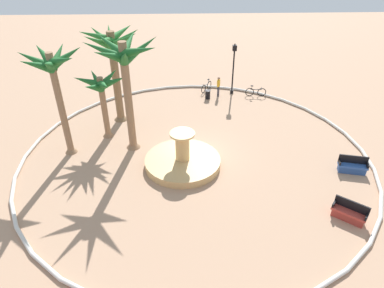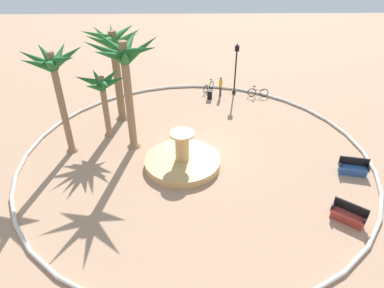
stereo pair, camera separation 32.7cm
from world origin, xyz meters
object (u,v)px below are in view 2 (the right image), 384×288
Objects in this scene: bench_east at (353,169)px; palm_tree_near_fountain at (54,73)px; lamppost at (236,65)px; trash_bin at (210,94)px; palm_tree_mid_plaza at (114,52)px; bicycle_by_lamppost at (209,87)px; bicycle_red_frame at (258,92)px; person_cyclist_helmet at (221,86)px; bench_west at (348,216)px; palm_tree_by_curb at (103,89)px; fountain at (182,161)px; palm_tree_far_side at (125,67)px.

palm_tree_near_fountain is at bearing -8.97° from bench_east.
trash_bin is (2.11, 0.97, -2.09)m from lamppost.
palm_tree_mid_plaza is 9.41m from bicycle_by_lamppost.
bicycle_red_frame is 1.04× the size of person_cyclist_helmet.
person_cyclist_helmet is at bearing -71.31° from bench_west.
bench_west is (1.78, 3.68, 0.00)m from bench_east.
palm_tree_by_curb is at bearing -32.41° from bench_west.
fountain is 1.05× the size of lamppost.
palm_tree_by_curb is at bearing -17.04° from bench_east.
palm_tree_near_fountain reaches higher than lamppost.
palm_tree_near_fountain is 3.96× the size of bench_east.
palm_tree_near_fountain is 1.56× the size of lamppost.
bench_east is at bearing 121.93° from person_cyclist_helmet.
bench_west is at bearing 110.50° from bicycle_by_lamppost.
palm_tree_mid_plaza is at bearing -40.34° from bench_west.
palm_tree_near_fountain reaches higher than palm_tree_by_curb.
trash_bin is (5.75, -13.82, 0.04)m from bench_west.
bench_east is 12.55m from lamppost.
palm_tree_by_curb reaches higher than bicycle_red_frame.
bench_west is 0.90× the size of bicycle_red_frame.
fountain reaches higher than bicycle_by_lamppost.
fountain is 6.79m from palm_tree_by_curb.
bicycle_by_lamppost is (-5.32, -8.64, -4.96)m from palm_tree_far_side.
bicycle_red_frame is (-6.16, -9.46, 0.07)m from fountain.
palm_tree_near_fountain is at bearing 39.39° from trash_bin.
palm_tree_far_side reaches higher than fountain.
palm_tree_far_side is (-1.82, 1.45, 1.97)m from palm_tree_by_curb.
palm_tree_by_curb reaches higher than fountain.
trash_bin is (-2.16, -9.13, 0.07)m from fountain.
fountain is 10.90m from bicycle_by_lamppost.
bench_west is at bearing 157.02° from palm_tree_near_fountain.
lamppost is at bearing -63.98° from bench_east.
bench_west is at bearing 147.59° from palm_tree_by_curb.
trash_bin is at bearing 4.59° from bicycle_red_frame.
palm_tree_far_side reaches higher than bench_east.
bicycle_red_frame and bicycle_by_lamppost have the same top height.
palm_tree_mid_plaza reaches higher than lamppost.
palm_tree_far_side is 10.15m from trash_bin.
palm_tree_near_fountain is at bearing 6.11° from palm_tree_far_side.
palm_tree_mid_plaza is 16.86m from bench_west.
lamppost is at bearing -76.17° from bench_west.
lamppost reaches higher than person_cyclist_helmet.
palm_tree_near_fountain reaches higher than fountain.
lamppost is 5.81× the size of trash_bin.
bicycle_red_frame is at bearing -175.41° from trash_bin.
palm_tree_far_side reaches higher than trash_bin.
fountain reaches higher than trash_bin.
person_cyclist_helmet reaches higher than bicycle_by_lamppost.
person_cyclist_helmet is at bearing -58.07° from bench_east.
palm_tree_near_fountain reaches higher than bench_west.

